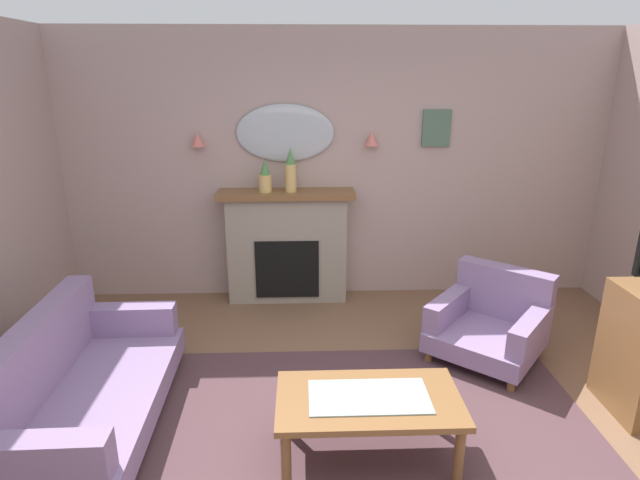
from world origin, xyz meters
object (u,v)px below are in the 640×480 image
object	(u,v)px
wall_mirror	(285,133)
wall_sconce_right	(372,138)
coffee_table	(369,405)
armchair_in_corner	(491,321)
framed_picture	(436,128)
wall_sconce_left	(198,139)
mantel_vase_right	(291,171)
floral_couch	(76,385)
fireplace	(287,247)
mantel_vase_left	(265,177)

from	to	relation	value
wall_mirror	wall_sconce_right	world-z (taller)	wall_mirror
wall_mirror	coffee_table	xyz separation A→B (m)	(0.54, -2.54, -1.33)
wall_sconce_right	armchair_in_corner	xyz separation A→B (m)	(0.88, -1.28, -1.35)
framed_picture	coffee_table	xyz separation A→B (m)	(-0.96, -2.55, -1.37)
wall_sconce_left	coffee_table	distance (m)	3.13
mantel_vase_right	coffee_table	distance (m)	2.61
wall_mirror	armchair_in_corner	distance (m)	2.59
wall_mirror	floral_couch	world-z (taller)	wall_mirror
fireplace	mantel_vase_right	xyz separation A→B (m)	(0.05, -0.03, 0.80)
wall_mirror	wall_sconce_right	bearing A→B (deg)	-3.37
wall_mirror	framed_picture	size ratio (longest dim) A/B	2.67
mantel_vase_left	fireplace	bearing A→B (deg)	8.06
coffee_table	mantel_vase_left	bearing A→B (deg)	107.33
armchair_in_corner	framed_picture	bearing A→B (deg)	99.62
wall_mirror	wall_sconce_left	world-z (taller)	wall_mirror
mantel_vase_left	mantel_vase_right	distance (m)	0.26
mantel_vase_left	floral_couch	world-z (taller)	mantel_vase_left
fireplace	mantel_vase_left	world-z (taller)	mantel_vase_left
wall_mirror	coffee_table	size ratio (longest dim) A/B	0.87
fireplace	floral_couch	size ratio (longest dim) A/B	0.78
wall_sconce_left	wall_sconce_right	bearing A→B (deg)	0.00
wall_mirror	floral_couch	distance (m)	2.90
floral_couch	armchair_in_corner	bearing A→B (deg)	15.29
coffee_table	fireplace	bearing A→B (deg)	102.68
wall_sconce_left	mantel_vase_left	bearing A→B (deg)	-10.46
wall_sconce_right	mantel_vase_left	bearing A→B (deg)	-173.48
wall_sconce_right	fireplace	bearing A→B (deg)	-173.84
wall_sconce_left	coffee_table	bearing A→B (deg)	-60.84
coffee_table	armchair_in_corner	xyz separation A→B (m)	(1.19, 1.22, -0.08)
framed_picture	coffee_table	distance (m)	3.05
wall_sconce_right	framed_picture	size ratio (longest dim) A/B	0.39
framed_picture	floral_couch	distance (m)	3.85
mantel_vase_left	floral_couch	size ratio (longest dim) A/B	0.19
wall_mirror	floral_couch	size ratio (longest dim) A/B	0.55
mantel_vase_left	wall_sconce_left	distance (m)	0.75
floral_couch	framed_picture	bearing A→B (deg)	37.43
mantel_vase_right	armchair_in_corner	xyz separation A→B (m)	(1.68, -1.16, -1.06)
wall_mirror	framed_picture	world-z (taller)	wall_mirror
wall_sconce_right	framed_picture	bearing A→B (deg)	5.27
floral_couch	mantel_vase_left	bearing A→B (deg)	60.21
fireplace	armchair_in_corner	world-z (taller)	fireplace
floral_couch	wall_sconce_right	bearing A→B (deg)	43.98
armchair_in_corner	fireplace	bearing A→B (deg)	145.54
wall_sconce_right	floral_couch	size ratio (longest dim) A/B	0.08
wall_sconce_right	wall_sconce_left	bearing A→B (deg)	180.00
fireplace	framed_picture	xyz separation A→B (m)	(1.50, 0.15, 1.18)
wall_sconce_right	floral_couch	world-z (taller)	wall_sconce_right
floral_couch	armchair_in_corner	size ratio (longest dim) A/B	1.52
coffee_table	floral_couch	world-z (taller)	floral_couch
mantel_vase_left	wall_sconce_left	size ratio (longest dim) A/B	2.35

